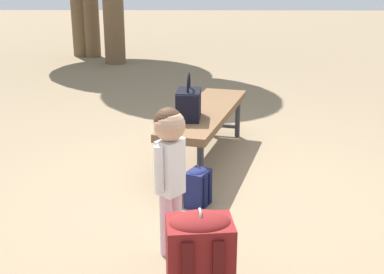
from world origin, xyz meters
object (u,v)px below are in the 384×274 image
(backpack_small, at_px, (198,186))
(backpack_large, at_px, (200,259))
(handbag, at_px, (189,103))
(child_standing, at_px, (170,159))
(park_bench, at_px, (206,116))

(backpack_small, bearing_deg, backpack_large, 0.90)
(handbag, relative_size, backpack_small, 1.23)
(child_standing, bearing_deg, park_bench, 172.13)
(park_bench, bearing_deg, backpack_large, -1.21)
(park_bench, distance_m, backpack_small, 0.96)
(backpack_large, bearing_deg, park_bench, 178.79)
(backpack_large, bearing_deg, handbag, -176.78)
(child_standing, bearing_deg, backpack_small, 165.88)
(child_standing, height_order, backpack_small, child_standing)
(backpack_large, bearing_deg, backpack_small, -179.10)
(handbag, height_order, child_standing, child_standing)
(park_bench, height_order, backpack_large, backpack_large)
(backpack_small, bearing_deg, handbag, -172.84)
(backpack_small, bearing_deg, child_standing, -14.12)
(backpack_large, height_order, backpack_small, backpack_large)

